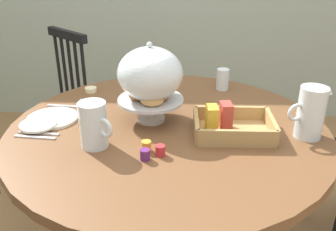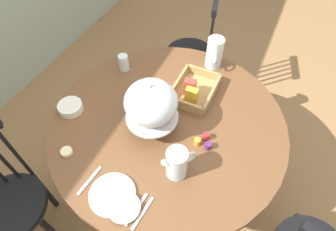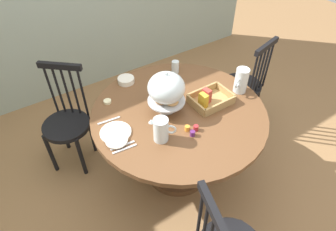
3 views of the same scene
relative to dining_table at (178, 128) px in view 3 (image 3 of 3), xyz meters
The scene contains 19 objects.
ground_plane 0.58m from the dining_table, 148.03° to the right, with size 10.00×10.00×0.00m, color #997047.
dining_table is the anchor object (origin of this frame).
windsor_chair_near_window 0.97m from the dining_table, 12.43° to the left, with size 0.42×0.42×0.97m.
windsor_chair_by_cabinet 0.97m from the dining_table, 137.02° to the left, with size 0.47×0.47×0.97m.
pastry_stand_with_dome 0.40m from the dining_table, 142.46° to the left, with size 0.28×0.28×0.34m.
orange_juice_pitcher 0.63m from the dining_table, ahead, with size 0.18×0.11×0.21m.
milk_pitcher 0.42m from the dining_table, 147.50° to the right, with size 0.16×0.14×0.18m.
cereal_basket 0.34m from the dining_table, 12.10° to the right, with size 0.32×0.24×0.12m.
china_plate_large 0.54m from the dining_table, behind, with size 0.22×0.22×0.01m, color white.
china_plate_small 0.58m from the dining_table, behind, with size 0.15×0.15×0.01m, color white.
cereal_bowl 0.61m from the dining_table, 106.62° to the left, with size 0.14×0.14×0.04m, color white.
drinking_glass 0.57m from the dining_table, 58.55° to the left, with size 0.06×0.06×0.11m, color silver.
butter_dish 0.60m from the dining_table, 136.70° to the left, with size 0.06×0.06×0.02m, color beige.
jam_jar_strawberry 0.31m from the dining_table, 95.07° to the right, with size 0.04×0.04×0.04m, color #B7282D.
jam_jar_apricot 0.30m from the dining_table, 109.75° to the right, with size 0.04×0.04×0.04m, color orange.
jam_jar_grape 0.34m from the dining_table, 105.47° to the right, with size 0.04×0.04×0.04m, color #5B2366.
table_knife 0.56m from the dining_table, behind, with size 0.17×0.01×0.01m, color silver.
dinner_fork 0.57m from the dining_table, 167.29° to the right, with size 0.17×0.01×0.01m, color silver.
soup_spoon 0.56m from the dining_table, 158.77° to the left, with size 0.17×0.01×0.01m, color silver.
Camera 3 is at (-0.86, -1.26, 2.20)m, focal length 31.30 mm.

